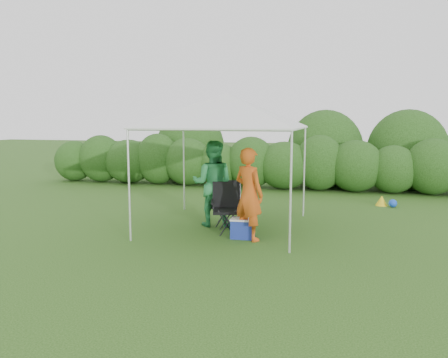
% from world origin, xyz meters
% --- Properties ---
extents(ground, '(70.00, 70.00, 0.00)m').
position_xyz_m(ground, '(0.00, 0.00, 0.00)').
color(ground, '#36601E').
extents(hedge, '(16.14, 1.53, 1.80)m').
position_xyz_m(hedge, '(0.10, 6.00, 0.83)').
color(hedge, '#29541A').
rests_on(hedge, ground).
extents(canopy, '(3.10, 3.10, 2.83)m').
position_xyz_m(canopy, '(0.00, 0.50, 2.46)').
color(canopy, silver).
rests_on(canopy, ground).
extents(chair_right, '(0.73, 0.69, 1.01)m').
position_xyz_m(chair_right, '(0.09, 0.13, 0.57)').
color(chair_right, black).
rests_on(chair_right, ground).
extents(chair_left, '(0.65, 0.61, 0.95)m').
position_xyz_m(chair_left, '(-0.14, 0.74, 0.54)').
color(chair_left, black).
rests_on(chair_left, ground).
extents(man, '(0.77, 0.69, 1.77)m').
position_xyz_m(man, '(0.65, -0.35, 0.88)').
color(man, '#CC5117').
rests_on(man, ground).
extents(woman, '(0.96, 0.78, 1.84)m').
position_xyz_m(woman, '(-0.33, 0.56, 0.92)').
color(woman, '#2F9150').
rests_on(woman, ground).
extents(cooler, '(0.48, 0.36, 0.39)m').
position_xyz_m(cooler, '(0.52, -0.26, 0.20)').
color(cooler, navy).
rests_on(cooler, ground).
extents(bottle, '(0.06, 0.06, 0.22)m').
position_xyz_m(bottle, '(0.58, -0.30, 0.50)').
color(bottle, '#592D0C').
rests_on(bottle, cooler).
extents(lawn_toy, '(0.53, 0.44, 0.26)m').
position_xyz_m(lawn_toy, '(3.50, 3.78, 0.13)').
color(lawn_toy, yellow).
rests_on(lawn_toy, ground).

